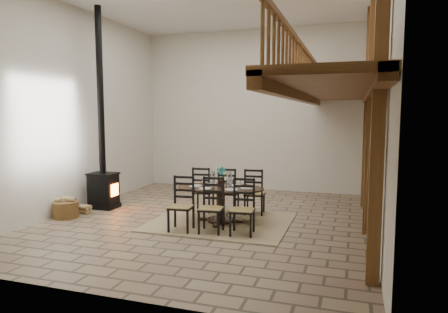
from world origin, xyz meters
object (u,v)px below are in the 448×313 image
(log_basket, at_px, (66,209))
(log_stack, at_px, (85,209))
(wood_stove, at_px, (103,164))
(dining_table, at_px, (221,204))

(log_basket, distance_m, log_stack, 0.49)
(wood_stove, xyz_separation_m, log_stack, (-0.08, -0.66, -1.01))
(log_stack, bearing_deg, log_basket, -110.43)
(log_basket, relative_size, log_stack, 1.81)
(dining_table, bearing_deg, wood_stove, 167.94)
(dining_table, xyz_separation_m, log_stack, (-3.35, -0.28, -0.31))
(wood_stove, bearing_deg, log_basket, -103.37)
(log_basket, bearing_deg, log_stack, 69.57)
(dining_table, height_order, wood_stove, wood_stove)
(wood_stove, xyz_separation_m, log_basket, (-0.25, -1.11, -0.91))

